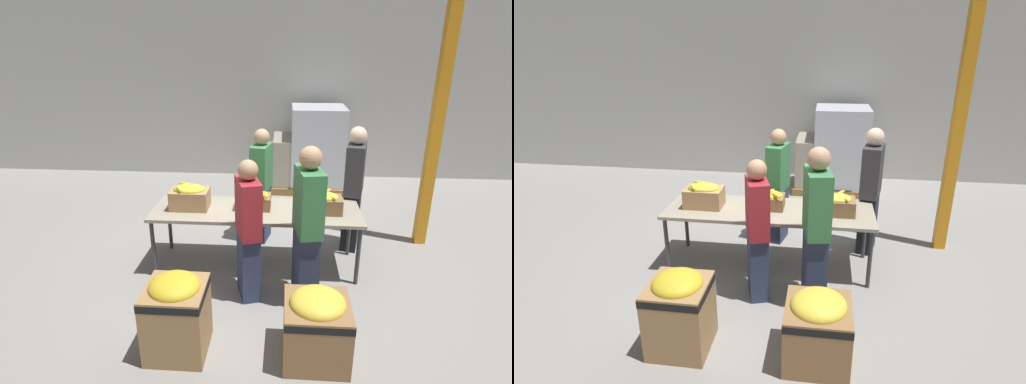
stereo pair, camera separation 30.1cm
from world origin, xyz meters
The scene contains 15 objects.
ground_plane centered at (0.00, 0.00, 0.00)m, with size 30.00×30.00×0.00m, color gray.
wall_back centered at (0.00, 3.85, 2.00)m, with size 16.00×0.08×4.00m.
sorting_table centered at (0.00, 0.00, 0.72)m, with size 2.55×0.83×0.78m.
banana_box_0 centered at (-0.82, -0.01, 0.93)m, with size 0.46×0.32×0.31m.
banana_box_1 centered at (-0.03, 0.05, 0.89)m, with size 0.42×0.33×0.24m.
banana_box_2 centered at (0.80, -0.02, 0.90)m, with size 0.46×0.31×0.26m.
volunteer_0 centered at (0.02, 0.75, 0.81)m, with size 0.31×0.47×1.62m.
volunteer_1 centered at (-0.03, -0.66, 0.79)m, with size 0.33×0.47×1.59m.
volunteer_2 centered at (1.27, 0.60, 0.85)m, with size 0.33×0.50×1.70m.
volunteer_3 centered at (0.59, -0.71, 0.87)m, with size 0.31×0.50×1.75m.
donation_bin_0 centered at (-0.60, -1.58, 0.41)m, with size 0.54×0.54×0.78m.
donation_bin_1 centered at (0.65, -1.58, 0.36)m, with size 0.58×0.58×0.68m.
support_pillar centered at (2.29, 0.80, 2.00)m, with size 0.15×0.15×4.00m.
pallet_stack_0 centered at (0.62, 3.08, 0.49)m, with size 1.11×1.11×1.00m.
pallet_stack_1 centered at (0.95, 3.06, 0.78)m, with size 1.08×1.08×1.59m.
Camera 2 is at (0.63, -4.48, 2.68)m, focal length 28.00 mm.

